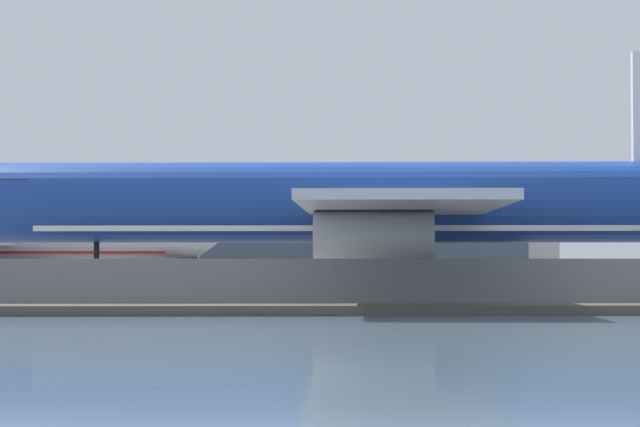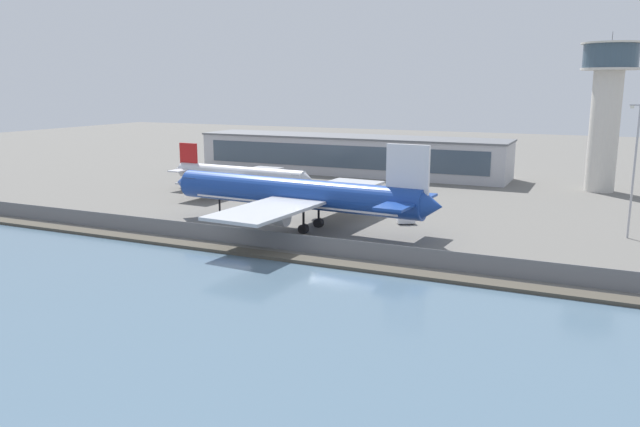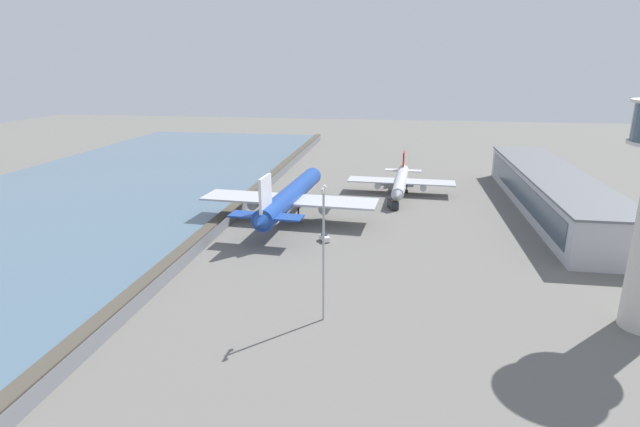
# 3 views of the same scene
# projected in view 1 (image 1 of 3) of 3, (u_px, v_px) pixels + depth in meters

# --- Properties ---
(ground_plane) EXTENTS (500.00, 500.00, 0.00)m
(ground_plane) POSITION_uv_depth(u_px,v_px,m) (322.00, 300.00, 81.27)
(ground_plane) COLOR #66635E
(shoreline_seawall) EXTENTS (320.00, 3.00, 0.50)m
(shoreline_seawall) POSITION_uv_depth(u_px,v_px,m) (336.00, 310.00, 60.80)
(shoreline_seawall) COLOR #474238
(shoreline_seawall) RESTS_ON ground
(perimeter_fence) EXTENTS (280.00, 0.10, 2.74)m
(perimeter_fence) POSITION_uv_depth(u_px,v_px,m) (333.00, 285.00, 65.33)
(perimeter_fence) COLOR slate
(perimeter_fence) RESTS_ON ground
(cargo_jet_blue) EXTENTS (54.56, 46.80, 16.07)m
(cargo_jet_blue) POSITION_uv_depth(u_px,v_px,m) (369.00, 206.00, 79.93)
(cargo_jet_blue) COLOR #193D93
(cargo_jet_blue) RESTS_ON ground
(baggage_tug) EXTENTS (3.58, 2.93, 1.80)m
(baggage_tug) POSITION_uv_depth(u_px,v_px,m) (580.00, 285.00, 91.77)
(baggage_tug) COLOR white
(baggage_tug) RESTS_ON ground
(ops_van) EXTENTS (5.58, 3.45, 2.48)m
(ops_van) POSITION_uv_depth(u_px,v_px,m) (185.00, 275.00, 106.08)
(ops_van) COLOR #1E2328
(ops_van) RESTS_ON ground
(terminal_building) EXTENTS (91.18, 17.20, 10.89)m
(terminal_building) POSITION_uv_depth(u_px,v_px,m) (170.00, 236.00, 149.83)
(terminal_building) COLOR #B2B2B7
(terminal_building) RESTS_ON ground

